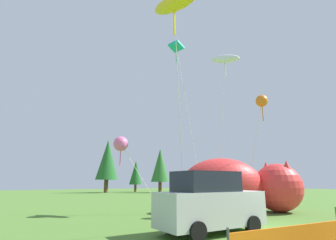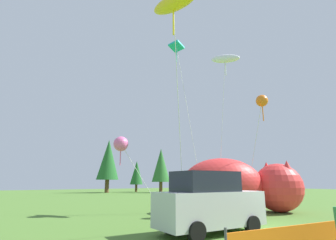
{
  "view_description": "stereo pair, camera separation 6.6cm",
  "coord_description": "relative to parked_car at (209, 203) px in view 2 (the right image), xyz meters",
  "views": [
    {
      "loc": [
        -9.28,
        -7.1,
        1.87
      ],
      "look_at": [
        -1.2,
        5.52,
        5.39
      ],
      "focal_mm": 28.0,
      "sensor_mm": 36.0,
      "label": 1
    },
    {
      "loc": [
        -9.22,
        -7.14,
        1.87
      ],
      "look_at": [
        -1.2,
        5.52,
        5.39
      ],
      "focal_mm": 28.0,
      "sensor_mm": 36.0,
      "label": 2
    }
  ],
  "objects": [
    {
      "name": "kite_teal_diamond",
      "position": [
        3.36,
        6.91,
        10.36
      ],
      "size": [
        1.32,
        2.5,
        11.99
      ],
      "color": "silver",
      "rests_on": "ground"
    },
    {
      "name": "horizon_tree_mid",
      "position": [
        16.87,
        31.75,
        3.51
      ],
      "size": [
        3.14,
        3.14,
        7.49
      ],
      "color": "brown",
      "rests_on": "ground"
    },
    {
      "name": "ground_plane",
      "position": [
        2.46,
        -0.66,
        -1.09
      ],
      "size": [
        120.0,
        120.0,
        0.0
      ],
      "primitive_type": "plane",
      "color": "#4C752D"
    },
    {
      "name": "kite_orange_flower",
      "position": [
        6.69,
        2.36,
        5.69
      ],
      "size": [
        0.75,
        2.42,
        7.2
      ],
      "color": "silver",
      "rests_on": "ground"
    },
    {
      "name": "kite_white_ghost",
      "position": [
        6.09,
        4.73,
        9.4
      ],
      "size": [
        1.53,
        2.31,
        11.12
      ],
      "color": "silver",
      "rests_on": "ground"
    },
    {
      "name": "horizon_tree_east",
      "position": [
        14.52,
        36.49,
        2.32
      ],
      "size": [
        2.32,
        2.32,
        5.54
      ],
      "color": "brown",
      "rests_on": "ground"
    },
    {
      "name": "kite_pink_octopus",
      "position": [
        -0.68,
        7.16,
        3.0
      ],
      "size": [
        2.67,
        1.92,
        4.56
      ],
      "color": "silver",
      "rests_on": "ground"
    },
    {
      "name": "horizon_tree_west",
      "position": [
        9.06,
        36.61,
        4.46
      ],
      "size": [
        3.78,
        3.78,
        9.03
      ],
      "color": "brown",
      "rests_on": "ground"
    },
    {
      "name": "inflatable_cat",
      "position": [
        6.08,
        4.17,
        0.44
      ],
      "size": [
        7.53,
        6.14,
        3.32
      ],
      "rotation": [
        0.0,
        0.0,
        -0.56
      ],
      "color": "red",
      "rests_on": "ground"
    },
    {
      "name": "kite_yellow_hero",
      "position": [
        -2.02,
        -0.7,
        7.24
      ],
      "size": [
        2.3,
        3.4,
        9.02
      ],
      "color": "silver",
      "rests_on": "ground"
    },
    {
      "name": "parked_car",
      "position": [
        0.0,
        0.0,
        0.0
      ],
      "size": [
        4.18,
        1.89,
        2.23
      ],
      "rotation": [
        0.0,
        0.0,
        -0.02
      ],
      "color": "#B7BCC1",
      "rests_on": "ground"
    }
  ]
}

